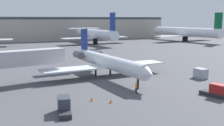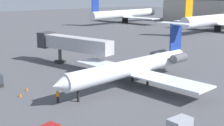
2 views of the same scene
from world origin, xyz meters
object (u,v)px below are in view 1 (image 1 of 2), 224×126
at_px(jet_bridge, 4,60).
at_px(parked_airliner_centre, 95,34).
at_px(cargo_container_uld, 201,73).
at_px(baggage_tug_lead, 217,91).
at_px(baggage_tug_trailing, 64,106).
at_px(regional_jet, 105,61).
at_px(traffic_cone_near, 92,99).
at_px(parked_airliner_east_mid, 186,32).
at_px(ground_crew_marshaller, 136,88).
at_px(traffic_cone_mid, 111,101).

xyz_separation_m(jet_bridge, parked_airliner_centre, (41.37, 67.77, -0.05)).
bearing_deg(cargo_container_uld, baggage_tug_lead, -121.51).
distance_m(baggage_tug_trailing, parked_airliner_centre, 92.43).
relative_size(regional_jet, parked_airliner_centre, 0.81).
relative_size(traffic_cone_near, parked_airliner_centre, 0.02).
height_order(regional_jet, jet_bridge, regional_jet).
height_order(baggage_tug_trailing, parked_airliner_east_mid, parked_airliner_east_mid).
height_order(ground_crew_marshaller, baggage_tug_trailing, baggage_tug_trailing).
bearing_deg(parked_airliner_east_mid, regional_jet, -137.51).
relative_size(ground_crew_marshaller, traffic_cone_near, 3.07).
distance_m(jet_bridge, baggage_tug_lead, 33.40).
distance_m(cargo_container_uld, parked_airliner_centre, 76.33).
bearing_deg(traffic_cone_mid, baggage_tug_lead, -13.08).
bearing_deg(parked_airliner_centre, ground_crew_marshaller, -106.47).
distance_m(cargo_container_uld, traffic_cone_near, 24.46).
distance_m(traffic_cone_mid, parked_airliner_centre, 88.60).
height_order(cargo_container_uld, parked_airliner_centre, parked_airliner_centre).
relative_size(baggage_tug_lead, traffic_cone_mid, 7.68).
xyz_separation_m(ground_crew_marshaller, traffic_cone_mid, (-5.40, -2.91, -0.58)).
height_order(regional_jet, baggage_tug_trailing, regional_jet).
bearing_deg(baggage_tug_trailing, cargo_container_uld, 17.90).
distance_m(baggage_tug_trailing, traffic_cone_near, 5.85).
relative_size(jet_bridge, baggage_tug_lead, 4.40).
distance_m(ground_crew_marshaller, traffic_cone_mid, 6.16).
relative_size(ground_crew_marshaller, baggage_tug_lead, 0.40).
height_order(jet_bridge, parked_airliner_east_mid, parked_airliner_east_mid).
bearing_deg(regional_jet, baggage_tug_lead, -66.13).
xyz_separation_m(regional_jet, jet_bridge, (-18.22, -0.76, 1.36)).
relative_size(baggage_tug_lead, baggage_tug_trailing, 1.01).
height_order(traffic_cone_near, parked_airliner_centre, parked_airliner_centre).
relative_size(baggage_tug_trailing, traffic_cone_near, 7.62).
bearing_deg(baggage_tug_lead, traffic_cone_mid, 166.92).
relative_size(traffic_cone_near, traffic_cone_mid, 1.00).
distance_m(cargo_container_uld, parked_airliner_east_mid, 90.95).
height_order(baggage_tug_lead, parked_airliner_east_mid, parked_airliner_east_mid).
bearing_deg(baggage_tug_lead, cargo_container_uld, 58.49).
bearing_deg(traffic_cone_near, baggage_tug_lead, -17.57).
bearing_deg(baggage_tug_trailing, jet_bridge, 107.39).
height_order(regional_jet, ground_crew_marshaller, regional_jet).
relative_size(ground_crew_marshaller, parked_airliner_centre, 0.05).
relative_size(jet_bridge, parked_airliner_east_mid, 0.44).
bearing_deg(regional_jet, traffic_cone_mid, -110.24).
bearing_deg(parked_airliner_east_mid, traffic_cone_near, -134.75).
xyz_separation_m(regional_jet, parked_airliner_east_mid, (69.91, 64.04, 1.47)).
bearing_deg(traffic_cone_near, baggage_tug_trailing, -143.83).
distance_m(ground_crew_marshaller, baggage_tug_lead, 11.48).
bearing_deg(traffic_cone_mid, ground_crew_marshaller, 28.30).
bearing_deg(baggage_tug_trailing, baggage_tug_lead, -5.09).
height_order(regional_jet, parked_airliner_centre, parked_airliner_centre).
distance_m(traffic_cone_mid, parked_airliner_east_mid, 110.84).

